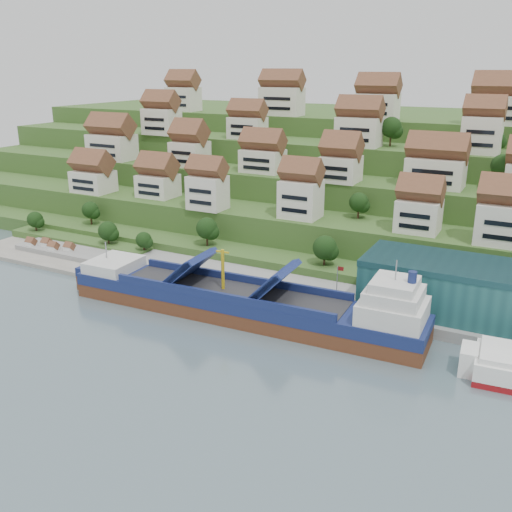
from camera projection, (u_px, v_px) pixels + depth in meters
The scene contains 9 objects.
ground at pixel (231, 316), 112.09m from camera, with size 300.00×300.00×0.00m, color slate.
quay at pixel (353, 303), 115.54m from camera, with size 180.00×14.00×2.20m, color gray.
pebble_beach at pixel (60, 254), 147.51m from camera, with size 45.00×20.00×1.00m, color gray.
hillside at pixel (381, 176), 195.67m from camera, with size 260.00×128.00×31.00m.
hillside_village at pixel (347, 152), 154.57m from camera, with size 157.73×65.09×28.99m.
hillside_trees at pixel (309, 188), 146.36m from camera, with size 143.77×61.73×29.78m.
flagpole at pixel (338, 282), 110.33m from camera, with size 1.28×0.16×8.00m.
beach_huts at pixel (50, 248), 146.83m from camera, with size 14.40×3.70×2.20m.
cargo_ship at pixel (249, 304), 109.95m from camera, with size 72.05×13.75×15.82m.
Camera 1 is at (51.86, -88.55, 46.86)m, focal length 40.00 mm.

